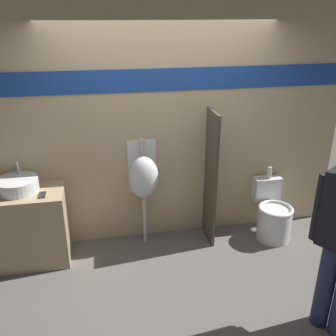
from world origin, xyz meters
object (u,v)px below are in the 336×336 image
at_px(cell_phone, 42,195).
at_px(toilet, 273,216).
at_px(sink_basin, 17,185).
at_px(urinal_near_counter, 143,177).

xyz_separation_m(cell_phone, toilet, (2.62, 0.04, -0.56)).
bearing_deg(cell_phone, sink_basin, 148.69).
relative_size(sink_basin, urinal_near_counter, 0.34).
distance_m(sink_basin, urinal_near_counter, 1.34).
height_order(sink_basin, toilet, sink_basin).
xyz_separation_m(sink_basin, urinal_near_counter, (1.34, 0.07, -0.05)).
bearing_deg(toilet, sink_basin, 177.61).
height_order(sink_basin, cell_phone, sink_basin).
bearing_deg(toilet, urinal_near_counter, 172.86).
distance_m(cell_phone, toilet, 2.68).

